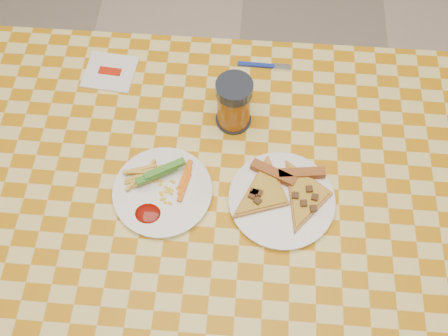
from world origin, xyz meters
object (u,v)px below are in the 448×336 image
at_px(table, 218,210).
at_px(plate_left, 163,192).
at_px(plate_right, 281,200).
at_px(drink_glass, 234,104).

distance_m(table, plate_left, 0.14).
bearing_deg(plate_right, drink_glass, 120.10).
height_order(table, plate_left, plate_left).
bearing_deg(table, plate_left, -179.26).
bearing_deg(drink_glass, table, -95.86).
height_order(table, drink_glass, drink_glass).
distance_m(plate_right, drink_glass, 0.24).
bearing_deg(table, plate_right, -0.68).
xyz_separation_m(table, plate_left, (-0.12, -0.00, 0.08)).
bearing_deg(plate_left, drink_glass, 55.18).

